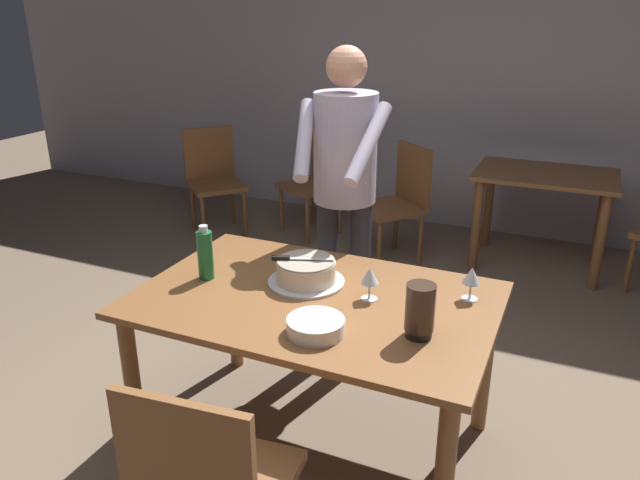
{
  "coord_description": "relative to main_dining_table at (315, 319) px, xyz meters",
  "views": [
    {
      "loc": [
        0.95,
        -2.08,
        1.9
      ],
      "look_at": [
        -0.09,
        0.26,
        0.9
      ],
      "focal_mm": 34.02,
      "sensor_mm": 36.0,
      "label": 1
    }
  ],
  "objects": [
    {
      "name": "ground_plane",
      "position": [
        0.0,
        0.0,
        -0.64
      ],
      "size": [
        14.0,
        14.0,
        0.0
      ],
      "primitive_type": "plane",
      "color": "#7A6651"
    },
    {
      "name": "back_wall",
      "position": [
        0.0,
        3.25,
        0.71
      ],
      "size": [
        10.0,
        0.12,
        2.7
      ],
      "primitive_type": "cube",
      "color": "#ADA8B2",
      "rests_on": "ground_plane"
    },
    {
      "name": "main_dining_table",
      "position": [
        0.0,
        0.0,
        0.0
      ],
      "size": [
        1.49,
        0.97,
        0.75
      ],
      "color": "brown",
      "rests_on": "ground_plane"
    },
    {
      "name": "cake_on_platter",
      "position": [
        -0.09,
        0.11,
        0.16
      ],
      "size": [
        0.34,
        0.34,
        0.11
      ],
      "color": "silver",
      "rests_on": "main_dining_table"
    },
    {
      "name": "cake_knife",
      "position": [
        -0.16,
        0.08,
        0.22
      ],
      "size": [
        0.26,
        0.11,
        0.02
      ],
      "color": "silver",
      "rests_on": "cake_on_platter"
    },
    {
      "name": "plate_stack",
      "position": [
        0.13,
        -0.27,
        0.14
      ],
      "size": [
        0.22,
        0.22,
        0.06
      ],
      "color": "white",
      "rests_on": "main_dining_table"
    },
    {
      "name": "wine_glass_near",
      "position": [
        0.6,
        0.24,
        0.21
      ],
      "size": [
        0.08,
        0.08,
        0.14
      ],
      "color": "silver",
      "rests_on": "main_dining_table"
    },
    {
      "name": "wine_glass_far",
      "position": [
        0.22,
        0.07,
        0.21
      ],
      "size": [
        0.08,
        0.08,
        0.14
      ],
      "color": "silver",
      "rests_on": "main_dining_table"
    },
    {
      "name": "water_bottle",
      "position": [
        -0.52,
        -0.03,
        0.22
      ],
      "size": [
        0.07,
        0.07,
        0.25
      ],
      "color": "#1E6B38",
      "rests_on": "main_dining_table"
    },
    {
      "name": "hurricane_lamp",
      "position": [
        0.48,
        -0.14,
        0.21
      ],
      "size": [
        0.11,
        0.11,
        0.21
      ],
      "color": "black",
      "rests_on": "main_dining_table"
    },
    {
      "name": "person_cutting_cake",
      "position": [
        -0.15,
        0.7,
        0.43
      ],
      "size": [
        0.46,
        0.57,
        1.72
      ],
      "color": "#2D2D38",
      "rests_on": "ground_plane"
    },
    {
      "name": "background_table",
      "position": [
        0.72,
        2.55,
        -0.07
      ],
      "size": [
        1.0,
        0.7,
        0.74
      ],
      "color": "brown",
      "rests_on": "ground_plane"
    },
    {
      "name": "background_chair_0",
      "position": [
        -1.14,
        2.55,
        -0.15
      ],
      "size": [
        0.59,
        0.59,
        0.9
      ],
      "color": "brown",
      "rests_on": "ground_plane"
    },
    {
      "name": "background_chair_2",
      "position": [
        -1.97,
        2.22,
        -0.15
      ],
      "size": [
        0.62,
        0.62,
        0.9
      ],
      "color": "brown",
      "rests_on": "ground_plane"
    },
    {
      "name": "background_chair_3",
      "position": [
        -0.31,
        2.24,
        -0.15
      ],
      "size": [
        0.62,
        0.62,
        0.9
      ],
      "color": "brown",
      "rests_on": "ground_plane"
    }
  ]
}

